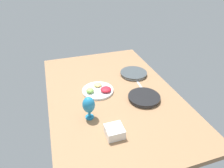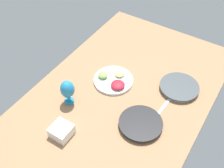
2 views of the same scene
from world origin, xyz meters
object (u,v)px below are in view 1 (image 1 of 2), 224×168
dinner_plate_left (144,98)px  hurricane_glass_blue (89,105)px  fruit_platter (98,90)px  dinner_plate_right (134,73)px  square_bowl_white (115,131)px

dinner_plate_left → hurricane_glass_blue: (-7.84, 45.95, 9.26)cm
hurricane_glass_blue → fruit_platter: bearing=-25.6°
fruit_platter → dinner_plate_right: bearing=-66.4°
dinner_plate_right → hurricane_glass_blue: bearing=131.1°
hurricane_glass_blue → dinner_plate_right: bearing=-48.9°
dinner_plate_left → square_bowl_white: (-28.91, 34.45, 1.99)cm
fruit_platter → hurricane_glass_blue: bearing=154.4°
dinner_plate_right → square_bowl_white: size_ratio=2.26×
square_bowl_white → fruit_platter: bearing=-2.9°
fruit_platter → square_bowl_white: square_bowl_white is taller
dinner_plate_left → fruit_platter: fruit_platter is taller
hurricane_glass_blue → square_bowl_white: 25.09cm
dinner_plate_right → fruit_platter: fruit_platter is taller
dinner_plate_right → square_bowl_white: square_bowl_white is taller
fruit_platter → hurricane_glass_blue: size_ratio=1.51×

